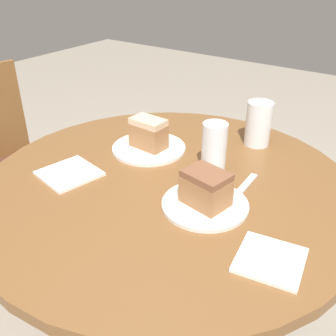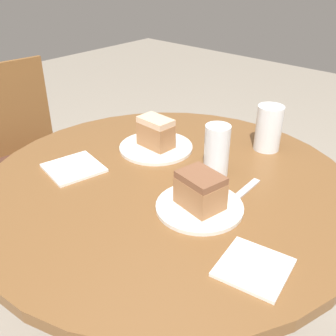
# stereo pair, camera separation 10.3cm
# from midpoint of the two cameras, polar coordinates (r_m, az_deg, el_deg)

# --- Properties ---
(table) EXTENTS (1.00, 1.00, 0.74)m
(table) POSITION_cam_midpoint_polar(r_m,az_deg,el_deg) (1.16, 2.57, -10.37)
(table) COLOR brown
(table) RESTS_ON ground_plane
(chair) EXTENTS (0.49, 0.48, 0.86)m
(chair) POSITION_cam_midpoint_polar(r_m,az_deg,el_deg) (1.84, -18.77, 1.01)
(chair) COLOR brown
(chair) RESTS_ON ground_plane
(plate_near) EXTENTS (0.21, 0.21, 0.01)m
(plate_near) POSITION_cam_midpoint_polar(r_m,az_deg,el_deg) (0.95, 7.72, -5.70)
(plate_near) COLOR silver
(plate_near) RESTS_ON table
(plate_far) EXTENTS (0.23, 0.23, 0.01)m
(plate_far) POSITION_cam_midpoint_polar(r_m,az_deg,el_deg) (1.21, 0.67, 2.96)
(plate_far) COLOR silver
(plate_far) RESTS_ON table
(cake_slice_near) EXTENTS (0.10, 0.12, 0.08)m
(cake_slice_near) POSITION_cam_midpoint_polar(r_m,az_deg,el_deg) (0.92, 7.91, -3.31)
(cake_slice_near) COLOR #9E6B42
(cake_slice_near) RESTS_ON plate_near
(cake_slice_far) EXTENTS (0.07, 0.11, 0.09)m
(cake_slice_far) POSITION_cam_midpoint_polar(r_m,az_deg,el_deg) (1.19, 0.68, 5.14)
(cake_slice_far) COLOR #9E6B42
(cake_slice_far) RESTS_ON plate_far
(glass_lemonade) EXTENTS (0.07, 0.07, 0.14)m
(glass_lemonade) POSITION_cam_midpoint_polar(r_m,az_deg,el_deg) (1.07, 9.81, 2.05)
(glass_lemonade) COLOR silver
(glass_lemonade) RESTS_ON table
(glass_water) EXTENTS (0.08, 0.08, 0.14)m
(glass_water) POSITION_cam_midpoint_polar(r_m,az_deg,el_deg) (1.24, 16.69, 5.25)
(glass_water) COLOR silver
(glass_water) RESTS_ON table
(napkin_stack) EXTENTS (0.17, 0.17, 0.01)m
(napkin_stack) POSITION_cam_midpoint_polar(r_m,az_deg,el_deg) (1.12, -11.01, -0.06)
(napkin_stack) COLOR white
(napkin_stack) RESTS_ON table
(fork) EXTENTS (0.16, 0.03, 0.00)m
(fork) POSITION_cam_midpoint_polar(r_m,az_deg,el_deg) (1.02, 13.53, -3.62)
(fork) COLOR silver
(fork) RESTS_ON table
(napkin_side) EXTENTS (0.15, 0.15, 0.01)m
(napkin_side) POSITION_cam_midpoint_polar(r_m,az_deg,el_deg) (0.81, 16.02, -13.86)
(napkin_side) COLOR white
(napkin_side) RESTS_ON table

